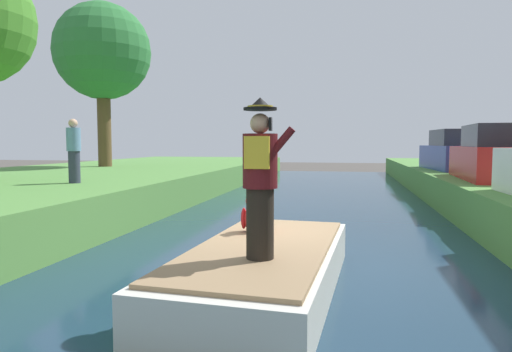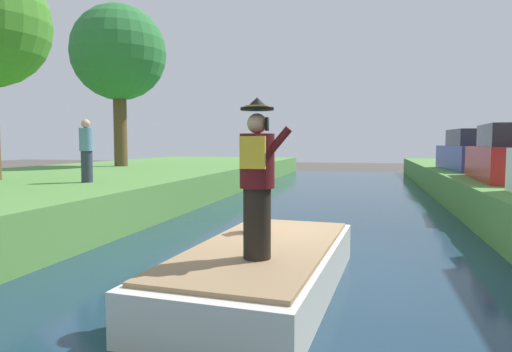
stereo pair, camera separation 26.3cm
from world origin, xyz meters
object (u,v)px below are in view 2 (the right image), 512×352
Objects in this scene: person_bystander at (86,150)px; tree_slender at (119,54)px; person_pirate at (257,179)px; boat at (264,268)px; parked_car_blue at (472,153)px; parrot_plush at (255,216)px; parked_car_red at (511,157)px.

tree_slender is at bearing 115.02° from person_bystander.
person_bystander reaches higher than person_pirate.
parked_car_blue is at bearing 67.90° from boat.
parked_car_blue is 13.32m from person_bystander.
boat is 2.33× the size of person_pirate.
parrot_plush is at bearing -51.34° from tree_slender.
parked_car_red is (5.34, 6.82, 0.72)m from parrot_plush.
boat is at bearing -52.32° from tree_slender.
parked_car_red is at bearing 17.10° from person_bystander.
boat is 0.63× the size of tree_slender.
tree_slender is 1.67× the size of parked_car_blue.
boat is 13.40m from parked_car_blue.
parked_car_blue is at bearing 2.26° from tree_slender.
parked_car_blue is (4.94, 13.04, 0.04)m from person_pirate.
parrot_plush is 0.08× the size of tree_slender.
parked_car_blue is 2.56× the size of person_bystander.
tree_slender is 14.74m from parked_car_blue.
person_pirate is 9.67m from parked_car_red.
person_pirate is 1.16× the size of person_bystander.
boat is 1.05× the size of parked_car_blue.
boat is at bearing -123.30° from parked_car_red.
parrot_plush is 14.89m from tree_slender.
parrot_plush is (-0.32, 0.82, 0.55)m from boat.
person_bystander is at bearing 146.31° from parrot_plush.
person_pirate is at bearing -53.63° from tree_slender.
boat is 15.87m from tree_slender.
parked_car_blue reaches higher than boat.
parked_car_blue is (5.02, 12.36, 1.27)m from boat.
person_bystander is at bearing 142.29° from boat.
person_pirate is at bearing -83.11° from boat.
person_bystander is (-5.32, 3.54, 0.90)m from parrot_plush.
tree_slender is at bearing 123.19° from person_pirate.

